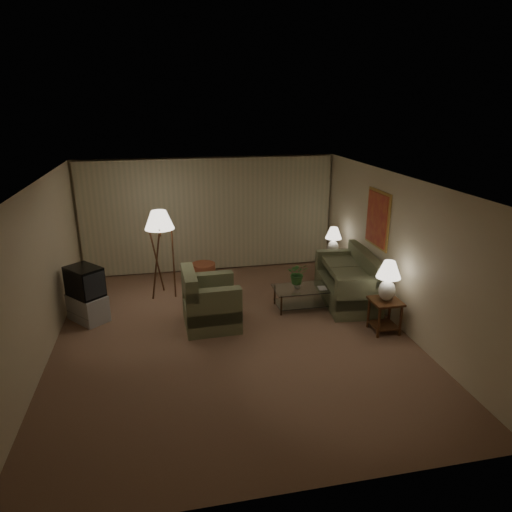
% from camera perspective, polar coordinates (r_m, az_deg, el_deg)
% --- Properties ---
extents(ground, '(7.00, 7.00, 0.00)m').
position_cam_1_polar(ground, '(8.13, -2.91, -9.83)').
color(ground, brown).
rests_on(ground, ground).
extents(room_shell, '(6.04, 7.02, 2.72)m').
position_cam_1_polar(room_shell, '(8.90, -4.45, 4.78)').
color(room_shell, beige).
rests_on(room_shell, ground).
extents(sofa, '(2.06, 1.34, 0.82)m').
position_cam_1_polar(sofa, '(9.43, 11.32, -3.27)').
color(sofa, '#767B56').
rests_on(sofa, ground).
extents(armchair, '(1.07, 1.02, 0.85)m').
position_cam_1_polar(armchair, '(8.32, -5.64, -5.93)').
color(armchair, '#767B56').
rests_on(armchair, ground).
extents(side_table_near, '(0.51, 0.51, 0.60)m').
position_cam_1_polar(side_table_near, '(8.38, 15.82, -6.55)').
color(side_table_near, '#3C1C10').
rests_on(side_table_near, ground).
extents(side_table_far, '(0.55, 0.47, 0.60)m').
position_cam_1_polar(side_table_far, '(10.57, 9.49, -0.75)').
color(side_table_far, '#3C1C10').
rests_on(side_table_far, ground).
extents(table_lamp_near, '(0.42, 0.42, 0.72)m').
position_cam_1_polar(table_lamp_near, '(8.14, 16.20, -2.59)').
color(table_lamp_near, white).
rests_on(table_lamp_near, side_table_near).
extents(table_lamp_far, '(0.36, 0.36, 0.63)m').
position_cam_1_polar(table_lamp_far, '(10.40, 9.65, 2.18)').
color(table_lamp_far, white).
rests_on(table_lamp_far, side_table_far).
extents(coffee_table, '(1.21, 0.66, 0.41)m').
position_cam_1_polar(coffee_table, '(9.09, 6.06, -4.77)').
color(coffee_table, silver).
rests_on(coffee_table, ground).
extents(tv_cabinet, '(1.18, 1.18, 0.50)m').
position_cam_1_polar(tv_cabinet, '(9.09, -20.27, -6.07)').
color(tv_cabinet, '#A8A8AB').
rests_on(tv_cabinet, ground).
extents(crt_tv, '(1.09, 1.09, 0.55)m').
position_cam_1_polar(crt_tv, '(8.90, -20.64, -3.00)').
color(crt_tv, black).
rests_on(crt_tv, tv_cabinet).
extents(floor_lamp, '(0.59, 0.59, 1.83)m').
position_cam_1_polar(floor_lamp, '(9.54, -11.74, 0.46)').
color(floor_lamp, '#3C1C10').
rests_on(floor_lamp, ground).
extents(ottoman, '(0.64, 0.64, 0.36)m').
position_cam_1_polar(ottoman, '(10.58, -6.57, -1.89)').
color(ottoman, '#B15D3C').
rests_on(ottoman, ground).
extents(vase, '(0.14, 0.14, 0.14)m').
position_cam_1_polar(vase, '(8.96, 5.19, -3.63)').
color(vase, silver).
rests_on(vase, coffee_table).
extents(flowers, '(0.46, 0.42, 0.43)m').
position_cam_1_polar(flowers, '(8.86, 5.24, -1.91)').
color(flowers, '#3B7C37').
rests_on(flowers, vase).
extents(book, '(0.18, 0.23, 0.02)m').
position_cam_1_polar(book, '(9.02, 7.80, -4.03)').
color(book, olive).
rests_on(book, coffee_table).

